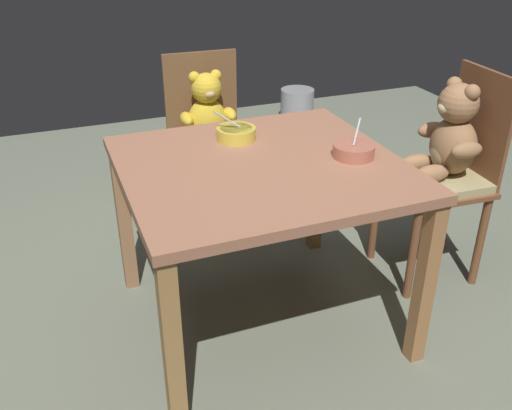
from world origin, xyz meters
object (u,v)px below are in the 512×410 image
Objects in this scene: dining_table at (261,185)px; porridge_bowl_terracotta_near_right at (354,150)px; teddy_chair_near_right at (447,153)px; porridge_bowl_yellow_far_center at (236,133)px; metal_pail at (297,105)px; teddy_chair_far_center at (208,124)px.

dining_table is 6.45× the size of porridge_bowl_terracotta_near_right.
porridge_bowl_yellow_far_center is at bearing -9.11° from teddy_chair_near_right.
dining_table reaches higher than metal_pail.
teddy_chair_near_right is at bearing 48.26° from teddy_chair_far_center.
metal_pail is at bearing 69.60° from porridge_bowl_terracotta_near_right.
teddy_chair_near_right is at bearing -97.85° from metal_pail.
teddy_chair_far_center is 5.76× the size of porridge_bowl_terracotta_near_right.
dining_table is 0.85m from teddy_chair_far_center.
metal_pail is (1.16, 2.15, -0.49)m from dining_table.
porridge_bowl_terracotta_near_right is 2.44m from metal_pail.
porridge_bowl_yellow_far_center is (-0.06, -0.60, 0.17)m from teddy_chair_far_center.
teddy_chair_far_center is at bearing 107.07° from porridge_bowl_terracotta_near_right.
porridge_bowl_yellow_far_center is (-0.34, 0.32, 0.00)m from porridge_bowl_terracotta_near_right.
porridge_bowl_terracotta_near_right is at bearing 16.30° from teddy_chair_near_right.
teddy_chair_far_center is 5.36× the size of porridge_bowl_yellow_far_center.
dining_table is 2.49m from metal_pail.
metal_pail is (0.83, 2.22, -0.60)m from porridge_bowl_terracotta_near_right.
teddy_chair_near_right reaches higher than metal_pail.
porridge_bowl_terracotta_near_right is at bearing -42.91° from porridge_bowl_yellow_far_center.
dining_table is 1.06× the size of teddy_chair_near_right.
teddy_chair_near_right is (0.82, -0.79, 0.03)m from teddy_chair_far_center.
dining_table is 0.87m from teddy_chair_near_right.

